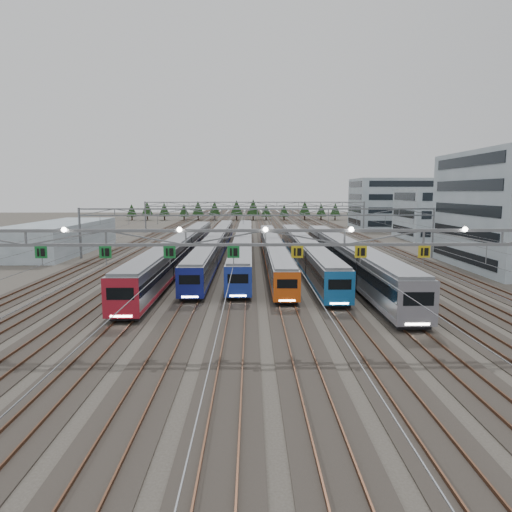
{
  "coord_description": "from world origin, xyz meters",
  "views": [
    {
      "loc": [
        -1.02,
        -31.94,
        10.52
      ],
      "look_at": [
        -0.47,
        17.59,
        3.5
      ],
      "focal_mm": 32.0,
      "sensor_mm": 36.0,
      "label": 1
    }
  ],
  "objects_px": {
    "train_a": "(182,248)",
    "west_shed": "(62,237)",
    "gantry_near": "(265,241)",
    "train_d": "(273,249)",
    "train_b": "(217,243)",
    "depot_bldg_mid": "(435,214)",
    "train_e": "(304,250)",
    "gantry_far": "(255,208)",
    "train_c": "(244,243)",
    "train_f": "(345,256)",
    "gantry_mid": "(257,218)",
    "depot_bldg_north": "(393,204)"
  },
  "relations": [
    {
      "from": "train_a",
      "to": "west_shed",
      "type": "height_order",
      "value": "west_shed"
    },
    {
      "from": "gantry_near",
      "to": "west_shed",
      "type": "relative_size",
      "value": 1.88
    },
    {
      "from": "train_d",
      "to": "train_b",
      "type": "bearing_deg",
      "value": 139.81
    },
    {
      "from": "train_a",
      "to": "depot_bldg_mid",
      "type": "distance_m",
      "value": 61.35
    },
    {
      "from": "train_b",
      "to": "train_e",
      "type": "relative_size",
      "value": 1.25
    },
    {
      "from": "train_a",
      "to": "gantry_far",
      "type": "bearing_deg",
      "value": 77.3
    },
    {
      "from": "train_a",
      "to": "west_shed",
      "type": "bearing_deg",
      "value": 150.66
    },
    {
      "from": "train_a",
      "to": "train_e",
      "type": "distance_m",
      "value": 18.03
    },
    {
      "from": "train_c",
      "to": "west_shed",
      "type": "bearing_deg",
      "value": 172.44
    },
    {
      "from": "depot_bldg_mid",
      "to": "train_e",
      "type": "bearing_deg",
      "value": -133.46
    },
    {
      "from": "train_c",
      "to": "train_f",
      "type": "height_order",
      "value": "train_f"
    },
    {
      "from": "gantry_mid",
      "to": "train_b",
      "type": "bearing_deg",
      "value": 151.82
    },
    {
      "from": "train_b",
      "to": "west_shed",
      "type": "bearing_deg",
      "value": 171.0
    },
    {
      "from": "train_f",
      "to": "depot_bldg_north",
      "type": "height_order",
      "value": "depot_bldg_north"
    },
    {
      "from": "gantry_near",
      "to": "depot_bldg_mid",
      "type": "bearing_deg",
      "value": 60.01
    },
    {
      "from": "train_b",
      "to": "gantry_mid",
      "type": "bearing_deg",
      "value": -28.18
    },
    {
      "from": "train_a",
      "to": "train_d",
      "type": "height_order",
      "value": "train_a"
    },
    {
      "from": "train_f",
      "to": "west_shed",
      "type": "bearing_deg",
      "value": 154.77
    },
    {
      "from": "depot_bldg_north",
      "to": "train_c",
      "type": "bearing_deg",
      "value": -127.17
    },
    {
      "from": "train_c",
      "to": "train_e",
      "type": "xyz_separation_m",
      "value": [
        9.0,
        -9.68,
        0.06
      ]
    },
    {
      "from": "gantry_mid",
      "to": "west_shed",
      "type": "bearing_deg",
      "value": 166.89
    },
    {
      "from": "train_d",
      "to": "depot_bldg_mid",
      "type": "distance_m",
      "value": 50.06
    },
    {
      "from": "gantry_near",
      "to": "west_shed",
      "type": "height_order",
      "value": "gantry_near"
    },
    {
      "from": "gantry_mid",
      "to": "train_e",
      "type": "bearing_deg",
      "value": -41.43
    },
    {
      "from": "gantry_mid",
      "to": "train_a",
      "type": "bearing_deg",
      "value": -156.3
    },
    {
      "from": "train_b",
      "to": "train_f",
      "type": "height_order",
      "value": "train_f"
    },
    {
      "from": "train_a",
      "to": "gantry_far",
      "type": "distance_m",
      "value": 51.36
    },
    {
      "from": "train_c",
      "to": "train_b",
      "type": "bearing_deg",
      "value": -178.61
    },
    {
      "from": "depot_bldg_north",
      "to": "gantry_mid",
      "type": "bearing_deg",
      "value": -123.92
    },
    {
      "from": "train_c",
      "to": "west_shed",
      "type": "relative_size",
      "value": 2.24
    },
    {
      "from": "train_e",
      "to": "depot_bldg_mid",
      "type": "bearing_deg",
      "value": 46.54
    },
    {
      "from": "train_d",
      "to": "gantry_far",
      "type": "distance_m",
      "value": 49.24
    },
    {
      "from": "train_a",
      "to": "train_b",
      "type": "xyz_separation_m",
      "value": [
        4.5,
        8.55,
        -0.18
      ]
    },
    {
      "from": "train_e",
      "to": "depot_bldg_mid",
      "type": "xyz_separation_m",
      "value": [
        33.05,
        34.87,
        3.51
      ]
    },
    {
      "from": "train_b",
      "to": "gantry_near",
      "type": "height_order",
      "value": "gantry_near"
    },
    {
      "from": "gantry_near",
      "to": "train_e",
      "type": "bearing_deg",
      "value": 78.75
    },
    {
      "from": "train_e",
      "to": "train_f",
      "type": "bearing_deg",
      "value": -59.03
    },
    {
      "from": "train_f",
      "to": "gantry_mid",
      "type": "distance_m",
      "value": 18.02
    },
    {
      "from": "gantry_mid",
      "to": "depot_bldg_mid",
      "type": "relative_size",
      "value": 3.52
    },
    {
      "from": "train_b",
      "to": "depot_bldg_north",
      "type": "relative_size",
      "value": 3.08
    },
    {
      "from": "train_d",
      "to": "train_e",
      "type": "xyz_separation_m",
      "value": [
        4.5,
        -1.97,
        0.16
      ]
    },
    {
      "from": "train_c",
      "to": "train_d",
      "type": "relative_size",
      "value": 1.21
    },
    {
      "from": "gantry_mid",
      "to": "west_shed",
      "type": "height_order",
      "value": "gantry_mid"
    },
    {
      "from": "train_e",
      "to": "gantry_mid",
      "type": "height_order",
      "value": "gantry_mid"
    },
    {
      "from": "train_e",
      "to": "gantry_mid",
      "type": "xyz_separation_m",
      "value": [
        -6.75,
        5.96,
        4.34
      ]
    },
    {
      "from": "train_f",
      "to": "train_b",
      "type": "bearing_deg",
      "value": 136.52
    },
    {
      "from": "gantry_mid",
      "to": "gantry_far",
      "type": "distance_m",
      "value": 45.0
    },
    {
      "from": "west_shed",
      "to": "train_f",
      "type": "bearing_deg",
      "value": -25.23
    },
    {
      "from": "train_d",
      "to": "depot_bldg_mid",
      "type": "relative_size",
      "value": 3.47
    },
    {
      "from": "gantry_near",
      "to": "depot_bldg_north",
      "type": "bearing_deg",
      "value": 68.14
    }
  ]
}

